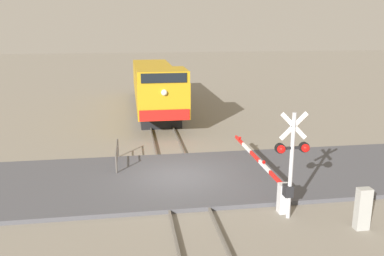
% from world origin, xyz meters
% --- Properties ---
extents(ground_plane, '(160.00, 160.00, 0.00)m').
position_xyz_m(ground_plane, '(0.00, 0.00, 0.00)').
color(ground_plane, gray).
extents(rail_track_left, '(0.08, 80.00, 0.15)m').
position_xyz_m(rail_track_left, '(-0.72, 0.00, 0.07)').
color(rail_track_left, '#59544C').
rests_on(rail_track_left, ground_plane).
extents(rail_track_right, '(0.08, 80.00, 0.15)m').
position_xyz_m(rail_track_right, '(0.72, 0.00, 0.07)').
color(rail_track_right, '#59544C').
rests_on(rail_track_right, ground_plane).
extents(road_surface, '(36.00, 6.29, 0.16)m').
position_xyz_m(road_surface, '(0.00, 0.00, 0.08)').
color(road_surface, '#47474C').
rests_on(road_surface, ground_plane).
extents(locomotive, '(3.07, 16.59, 3.90)m').
position_xyz_m(locomotive, '(0.00, 14.50, 1.99)').
color(locomotive, black).
rests_on(locomotive, ground_plane).
extents(crossing_signal, '(1.18, 0.33, 3.76)m').
position_xyz_m(crossing_signal, '(3.33, -4.07, 2.31)').
color(crossing_signal, '#ADADB2').
rests_on(crossing_signal, ground_plane).
extents(crossing_gate, '(0.36, 7.09, 1.19)m').
position_xyz_m(crossing_gate, '(3.30, -2.51, 0.76)').
color(crossing_gate, silver).
rests_on(crossing_gate, ground_plane).
extents(utility_cabinet, '(0.45, 0.30, 1.42)m').
position_xyz_m(utility_cabinet, '(5.40, -5.17, 0.71)').
color(utility_cabinet, '#999993').
rests_on(utility_cabinet, ground_plane).
extents(guard_railing, '(0.08, 2.76, 0.95)m').
position_xyz_m(guard_railing, '(-2.65, 2.20, 0.62)').
color(guard_railing, '#4C4742').
rests_on(guard_railing, ground_plane).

